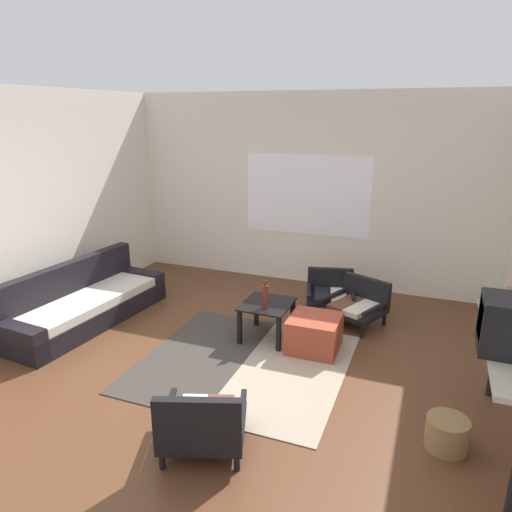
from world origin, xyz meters
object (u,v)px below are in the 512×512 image
coffee_table (267,310)px  console_shelf (512,356)px  glass_bottle (265,296)px  armchair_by_window (330,292)px  ottoman_orange (314,334)px  armchair_corner (358,303)px  clay_vase (510,306)px  armchair_striped_foreground (202,424)px  couch (84,304)px  wicker_basket (447,433)px

coffee_table → console_shelf: bearing=-24.9°
console_shelf → glass_bottle: (-2.21, 0.92, -0.21)m
armchair_by_window → console_shelf: console_shelf is taller
coffee_table → ottoman_orange: coffee_table is taller
armchair_corner → clay_vase: bearing=-45.7°
armchair_corner → armchair_striped_foreground: bearing=-104.3°
armchair_striped_foreground → coffee_table: bearing=95.7°
couch → armchair_striped_foreground: bearing=-32.4°
ottoman_orange → wicker_basket: 1.72m
armchair_corner → clay_vase: (1.36, -1.39, 0.72)m
armchair_by_window → glass_bottle: (-0.46, -1.13, 0.30)m
glass_bottle → armchair_by_window: bearing=67.9°
armchair_corner → glass_bottle: (-0.85, -0.89, 0.30)m
armchair_corner → console_shelf: bearing=-53.0°
couch → coffee_table: bearing=10.0°
coffee_table → armchair_corner: armchair_corner is taller
clay_vase → wicker_basket: clay_vase is taller
glass_bottle → armchair_corner: bearing=46.4°
armchair_striped_foreground → wicker_basket: armchair_striped_foreground is taller
ottoman_orange → wicker_basket: ottoman_orange is taller
couch → armchair_striped_foreground: 2.82m
glass_bottle → couch: bearing=-173.1°
armchair_corner → glass_bottle: glass_bottle is taller
ottoman_orange → glass_bottle: glass_bottle is taller
clay_vase → wicker_basket: size_ratio=0.89×
armchair_corner → glass_bottle: size_ratio=2.55×
armchair_striped_foreground → clay_vase: (2.04, 1.27, 0.74)m
ottoman_orange → armchair_by_window: bearing=94.1°
clay_vase → armchair_by_window: bearing=136.9°
coffee_table → console_shelf: 2.49m
ottoman_orange → console_shelf: size_ratio=0.33×
armchair_striped_foreground → ottoman_orange: size_ratio=1.52×
clay_vase → wicker_basket: 1.09m
armchair_by_window → wicker_basket: armchair_by_window is taller
armchair_by_window → armchair_corner: armchair_corner is taller
armchair_by_window → coffee_table: bearing=-115.4°
armchair_striped_foreground → armchair_corner: armchair_striped_foreground is taller
wicker_basket → armchair_by_window: bearing=122.2°
armchair_striped_foreground → glass_bottle: bearing=95.4°
coffee_table → armchair_corner: size_ratio=0.73×
armchair_by_window → clay_vase: 2.50m
armchair_corner → wicker_basket: bearing=-63.0°
coffee_table → console_shelf: console_shelf is taller
coffee_table → clay_vase: 2.40m
console_shelf → clay_vase: clay_vase is taller
clay_vase → glass_bottle: clay_vase is taller
coffee_table → wicker_basket: 2.22m
couch → wicker_basket: bearing=-11.2°
coffee_table → clay_vase: (2.23, -0.62, 0.64)m
armchair_striped_foreground → clay_vase: clay_vase is taller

